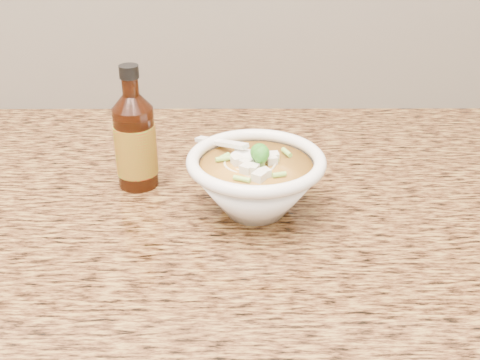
{
  "coord_description": "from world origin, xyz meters",
  "views": [
    {
      "loc": [
        0.29,
        0.96,
        1.3
      ],
      "look_at": [
        0.29,
        1.62,
        0.94
      ],
      "focal_mm": 45.0,
      "sensor_mm": 36.0,
      "label": 1
    }
  ],
  "objects": [
    {
      "name": "counter_slab",
      "position": [
        0.0,
        1.68,
        0.88
      ],
      "size": [
        4.0,
        0.68,
        0.04
      ],
      "primitive_type": "cube",
      "color": "olive",
      "rests_on": "cabinet"
    },
    {
      "name": "soup_bowl",
      "position": [
        0.31,
        1.62,
        0.94
      ],
      "size": [
        0.17,
        0.17,
        0.1
      ],
      "rotation": [
        0.0,
        0.0,
        -0.0
      ],
      "color": "white",
      "rests_on": "counter_slab"
    },
    {
      "name": "hot_sauce_bottle",
      "position": [
        0.15,
        1.7,
        0.96
      ],
      "size": [
        0.07,
        0.07,
        0.17
      ],
      "rotation": [
        0.0,
        0.0,
        -0.26
      ],
      "color": "#391507",
      "rests_on": "counter_slab"
    }
  ]
}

